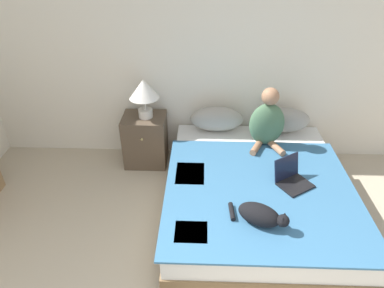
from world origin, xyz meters
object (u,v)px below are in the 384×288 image
(pillow_far, at_px, (283,120))
(cat_tabby, at_px, (261,215))
(bed, at_px, (256,194))
(person_sitting, at_px, (267,122))
(laptop_open, at_px, (292,179))
(table_lamp, at_px, (144,91))
(nightstand, at_px, (146,140))
(pillow_near, at_px, (217,119))

(pillow_far, height_order, cat_tabby, pillow_far)
(bed, bearing_deg, person_sitting, 76.41)
(pillow_far, bearing_deg, laptop_open, -94.80)
(bed, relative_size, cat_tabby, 4.54)
(pillow_far, distance_m, person_sitting, 0.39)
(person_sitting, bearing_deg, table_lamp, 170.13)
(pillow_far, xyz_separation_m, table_lamp, (-1.58, -0.05, 0.36))
(nightstand, bearing_deg, pillow_near, 3.73)
(table_lamp, bearing_deg, person_sitting, -9.87)
(bed, height_order, laptop_open, laptop_open)
(laptop_open, height_order, table_lamp, table_lamp)
(bed, bearing_deg, table_lamp, 145.27)
(nightstand, relative_size, table_lamp, 1.36)
(bed, bearing_deg, pillow_near, 113.33)
(table_lamp, bearing_deg, pillow_near, 3.76)
(bed, relative_size, pillow_far, 3.35)
(bed, bearing_deg, nightstand, 145.89)
(person_sitting, bearing_deg, bed, -103.59)
(pillow_far, height_order, laptop_open, pillow_far)
(pillow_far, bearing_deg, person_sitting, -129.69)
(pillow_near, distance_m, nightstand, 0.89)
(pillow_near, distance_m, table_lamp, 0.89)
(pillow_near, height_order, laptop_open, pillow_near)
(pillow_near, bearing_deg, nightstand, -176.27)
(pillow_near, xyz_separation_m, table_lamp, (-0.82, -0.05, 0.36))
(cat_tabby, height_order, table_lamp, table_lamp)
(bed, relative_size, person_sitting, 3.13)
(person_sitting, bearing_deg, laptop_open, -77.06)
(nightstand, bearing_deg, person_sitting, -9.63)
(table_lamp, bearing_deg, cat_tabby, -51.95)
(person_sitting, distance_m, laptop_open, 0.73)
(person_sitting, bearing_deg, pillow_far, 50.31)
(cat_tabby, bearing_deg, bed, 110.10)
(pillow_far, relative_size, laptop_open, 1.56)
(laptop_open, bearing_deg, bed, 130.95)
(bed, relative_size, nightstand, 3.32)
(pillow_near, xyz_separation_m, cat_tabby, (0.31, -1.50, -0.06))
(bed, xyz_separation_m, nightstand, (-1.22, 0.83, 0.10))
(person_sitting, bearing_deg, nightstand, 170.37)
(pillow_near, bearing_deg, table_lamp, -176.24)
(bed, distance_m, person_sitting, 0.79)
(laptop_open, bearing_deg, table_lamp, 115.40)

